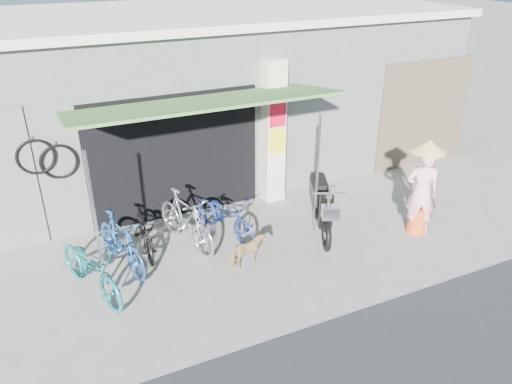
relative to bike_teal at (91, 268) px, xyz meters
name	(u,v)px	position (x,y,z in m)	size (l,w,h in m)	color
ground	(291,265)	(3.19, -0.65, -0.48)	(80.00, 80.00, 0.00)	gray
bicycle_shop	(191,90)	(3.19, 4.45, 1.36)	(12.30, 5.30, 3.66)	#A8ADA5
shop_pillar	(273,132)	(4.04, 1.80, 1.02)	(0.42, 0.44, 3.00)	beige
awning	(203,105)	(2.29, 0.98, 2.04)	(4.60, 1.88, 2.72)	#3E672E
neighbour_right	(424,114)	(8.19, 1.94, 0.82)	(2.60, 0.06, 2.60)	brown
bike_teal	(91,268)	(0.00, 0.00, 0.00)	(0.63, 1.82, 0.96)	#176969
bike_blue	(121,242)	(0.57, 0.52, 0.01)	(0.46, 1.63, 0.98)	navy
bike_black	(145,231)	(1.05, 0.88, -0.08)	(0.53, 1.51, 0.79)	black
bike_silver	(185,220)	(1.76, 0.73, 0.05)	(0.50, 1.77, 1.06)	silver
bike_navy	(225,215)	(2.55, 0.78, -0.06)	(0.56, 1.60, 0.84)	navy
street_dog	(249,251)	(2.53, -0.34, -0.20)	(0.30, 0.66, 0.56)	tan
moped	(321,205)	(4.30, 0.22, 0.04)	(0.98, 1.91, 1.14)	black
nun	(422,189)	(5.91, -0.66, 0.44)	(0.73, 0.65, 1.87)	pink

